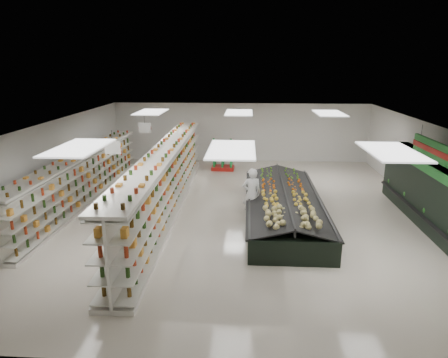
# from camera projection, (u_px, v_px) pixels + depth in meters

# --- Properties ---
(floor) EXTENTS (16.00, 16.00, 0.00)m
(floor) POSITION_uv_depth(u_px,v_px,m) (236.00, 210.00, 14.91)
(floor) COLOR beige
(floor) RESTS_ON ground
(ceiling) EXTENTS (14.00, 16.00, 0.02)m
(ceiling) POSITION_uv_depth(u_px,v_px,m) (236.00, 125.00, 14.01)
(ceiling) COLOR white
(ceiling) RESTS_ON wall_back
(wall_back) EXTENTS (14.00, 0.02, 3.20)m
(wall_back) POSITION_uv_depth(u_px,v_px,m) (240.00, 132.00, 22.13)
(wall_back) COLOR silver
(wall_back) RESTS_ON floor
(wall_front) EXTENTS (14.00, 0.02, 3.20)m
(wall_front) POSITION_uv_depth(u_px,v_px,m) (222.00, 288.00, 6.79)
(wall_front) COLOR silver
(wall_front) RESTS_ON floor
(wall_left) EXTENTS (0.02, 16.00, 3.20)m
(wall_left) POSITION_uv_depth(u_px,v_px,m) (48.00, 166.00, 14.86)
(wall_left) COLOR silver
(wall_left) RESTS_ON floor
(wall_right) EXTENTS (0.02, 16.00, 3.20)m
(wall_right) POSITION_uv_depth(u_px,v_px,m) (434.00, 172.00, 14.06)
(wall_right) COLOR silver
(wall_right) RESTS_ON floor
(produce_wall_case) EXTENTS (0.93, 8.00, 2.20)m
(produce_wall_case) POSITION_uv_depth(u_px,v_px,m) (438.00, 195.00, 12.75)
(produce_wall_case) COLOR black
(produce_wall_case) RESTS_ON floor
(aisle_sign_near) EXTENTS (0.52, 0.06, 0.75)m
(aisle_sign_near) POSITION_uv_depth(u_px,v_px,m) (113.00, 148.00, 12.44)
(aisle_sign_near) COLOR white
(aisle_sign_near) RESTS_ON ceiling
(aisle_sign_far) EXTENTS (0.52, 0.06, 0.75)m
(aisle_sign_far) POSITION_uv_depth(u_px,v_px,m) (145.00, 128.00, 16.27)
(aisle_sign_far) COLOR white
(aisle_sign_far) RESTS_ON ceiling
(hortifruti_banner) EXTENTS (0.12, 3.20, 0.95)m
(hortifruti_banner) POSITION_uv_depth(u_px,v_px,m) (436.00, 151.00, 12.37)
(hortifruti_banner) COLOR #1F7628
(hortifruti_banner) RESTS_ON ceiling
(gondola_left) EXTENTS (1.00, 10.96, 1.90)m
(gondola_left) POSITION_uv_depth(u_px,v_px,m) (83.00, 180.00, 15.69)
(gondola_left) COLOR silver
(gondola_left) RESTS_ON floor
(gondola_center) EXTENTS (1.17, 13.33, 2.31)m
(gondola_center) POSITION_uv_depth(u_px,v_px,m) (166.00, 182.00, 14.75)
(gondola_center) COLOR silver
(gondola_center) RESTS_ON floor
(produce_island) EXTENTS (2.64, 7.26, 1.08)m
(produce_island) POSITION_uv_depth(u_px,v_px,m) (283.00, 204.00, 14.10)
(produce_island) COLOR black
(produce_island) RESTS_ON floor
(soda_endcap) EXTENTS (1.22, 0.85, 1.52)m
(soda_endcap) POSITION_uv_depth(u_px,v_px,m) (223.00, 156.00, 20.41)
(soda_endcap) COLOR #A41812
(soda_endcap) RESTS_ON floor
(shopper_main) EXTENTS (0.75, 0.58, 1.84)m
(shopper_main) POSITION_uv_depth(u_px,v_px,m) (252.00, 194.00, 13.87)
(shopper_main) COLOR white
(shopper_main) RESTS_ON floor
(shopper_background) EXTENTS (0.54, 0.77, 1.47)m
(shopper_background) POSITION_uv_depth(u_px,v_px,m) (161.00, 168.00, 18.10)
(shopper_background) COLOR #9B7D5F
(shopper_background) RESTS_ON floor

